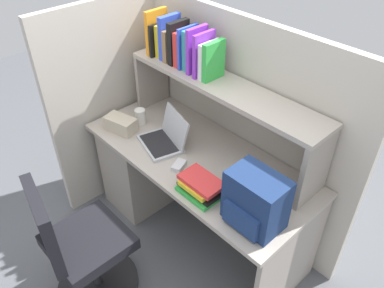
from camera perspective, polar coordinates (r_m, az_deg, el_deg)
name	(u,v)px	position (r m, az deg, el deg)	size (l,w,h in m)	color
ground_plane	(197,230)	(3.01, 0.71, -12.53)	(8.00, 8.00, 0.00)	#595B60
desk	(162,165)	(2.93, -4.50, -3.11)	(1.60, 0.70, 0.73)	#AAA093
cubicle_partition_rear	(237,127)	(2.69, 6.71, 2.55)	(1.84, 0.05, 1.55)	#BCB5A8
cubicle_partition_left	(115,102)	(3.00, -11.22, 6.11)	(0.05, 1.06, 1.55)	#BCB5A8
overhead_hutch	(222,97)	(2.41, 4.38, 6.87)	(1.44, 0.28, 0.45)	gray
reference_books_on_shelf	(184,46)	(2.52, -1.23, 14.22)	(0.56, 0.19, 0.30)	orange
laptop	(166,137)	(2.57, -3.89, 0.97)	(0.37, 0.33, 0.22)	#B7BABF
backpack	(255,201)	(2.01, 9.28, -8.31)	(0.30, 0.23, 0.31)	navy
computer_mouse	(179,166)	(2.39, -1.95, -3.20)	(0.06, 0.10, 0.03)	silver
paper_cup	(140,116)	(2.78, -7.62, 4.05)	(0.08, 0.08, 0.11)	white
tissue_box	(121,124)	(2.73, -10.46, 2.90)	(0.22, 0.12, 0.10)	#BFB299
desk_book_stack	(201,186)	(2.21, 1.39, -6.21)	(0.25, 0.19, 0.10)	green
office_chair	(81,252)	(2.48, -16.07, -14.99)	(0.52, 0.53, 0.93)	black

